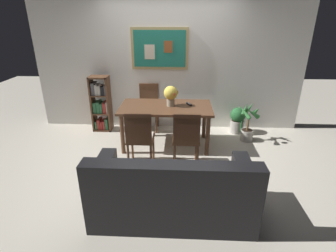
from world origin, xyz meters
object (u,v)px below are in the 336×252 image
object	(u,v)px
bookshelf	(101,105)
flower_vase	(171,94)
dining_chair_near_left	(140,135)
potted_ivy	(237,120)
tv_remote	(189,104)
leather_couch	(172,193)
dining_chair_near_right	(186,136)
dining_chair_far_left	(149,103)
potted_palm	(248,125)
dining_table	(166,111)

from	to	relation	value
bookshelf	flower_vase	xyz separation A→B (m)	(1.39, -0.60, 0.41)
dining_chair_near_left	potted_ivy	world-z (taller)	dining_chair_near_left
flower_vase	tv_remote	distance (m)	0.37
dining_chair_near_left	flower_vase	distance (m)	0.98
dining_chair_near_left	leather_couch	distance (m)	1.19
dining_chair_near_left	leather_couch	size ratio (longest dim) A/B	0.51
dining_chair_near_right	dining_chair_far_left	size ratio (longest dim) A/B	1.00
potted_ivy	potted_palm	distance (m)	0.38
dining_chair_far_left	leather_couch	bearing A→B (deg)	-77.75
dining_chair_near_left	leather_couch	xyz separation A→B (m)	(0.51, -1.05, -0.23)
dining_chair_near_right	flower_vase	xyz separation A→B (m)	(-0.26, 0.78, 0.40)
potted_palm	bookshelf	bearing A→B (deg)	172.19
leather_couch	dining_chair_far_left	bearing A→B (deg)	102.25
dining_table	flower_vase	xyz separation A→B (m)	(0.08, 0.03, 0.30)
bookshelf	tv_remote	distance (m)	1.80
dining_table	potted_ivy	size ratio (longest dim) A/B	3.01
dining_chair_near_left	tv_remote	world-z (taller)	dining_chair_near_left
dining_chair_near_right	leather_couch	bearing A→B (deg)	-99.19
dining_table	potted_palm	distance (m)	1.54
potted_ivy	potted_palm	bearing A→B (deg)	-72.90
potted_palm	dining_table	bearing A→B (deg)	-170.53
leather_couch	flower_vase	xyz separation A→B (m)	(-0.09, 1.84, 0.62)
dining_table	dining_chair_far_left	world-z (taller)	dining_chair_far_left
dining_table	dining_chair_near_left	distance (m)	0.84
dining_chair_near_right	leather_couch	size ratio (longest dim) A/B	0.51
potted_palm	flower_vase	world-z (taller)	flower_vase
dining_chair_near_left	leather_couch	bearing A→B (deg)	-63.91
potted_palm	flower_vase	bearing A→B (deg)	-171.09
leather_couch	bookshelf	distance (m)	2.86
dining_table	bookshelf	bearing A→B (deg)	154.31
leather_couch	tv_remote	xyz separation A→B (m)	(0.23, 1.92, 0.43)
leather_couch	flower_vase	size ratio (longest dim) A/B	5.23
tv_remote	bookshelf	bearing A→B (deg)	162.90
leather_couch	potted_ivy	size ratio (longest dim) A/B	3.48
potted_palm	dining_chair_near_right	bearing A→B (deg)	-138.78
potted_ivy	tv_remote	bearing A→B (deg)	-152.60
dining_chair_far_left	potted_palm	world-z (taller)	dining_chair_far_left
bookshelf	flower_vase	bearing A→B (deg)	-23.36
bookshelf	potted_ivy	xyz separation A→B (m)	(2.68, -0.02, -0.25)
dining_chair_near_right	bookshelf	xyz separation A→B (m)	(-1.65, 1.38, -0.01)
bookshelf	dining_chair_near_right	bearing A→B (deg)	-39.90
dining_table	leather_couch	distance (m)	1.85
dining_chair_near_right	flower_vase	world-z (taller)	flower_vase
potted_ivy	tv_remote	size ratio (longest dim) A/B	3.22
dining_chair_near_right	dining_chair_far_left	distance (m)	1.67
dining_chair_near_left	potted_palm	world-z (taller)	dining_chair_near_left
leather_couch	potted_palm	distance (m)	2.44
dining_table	bookshelf	world-z (taller)	bookshelf
dining_chair_near_right	potted_ivy	distance (m)	1.73
leather_couch	potted_palm	bearing A→B (deg)	57.50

